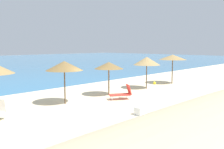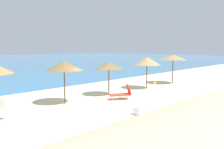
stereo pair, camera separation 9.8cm
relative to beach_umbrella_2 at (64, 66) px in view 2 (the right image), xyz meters
The scene contains 8 objects.
ground_plane 3.38m from the beach_umbrella_2, 59.69° to the right, with size 160.00×160.00×0.00m, color beige.
beach_umbrella_2 is the anchor object (origin of this frame).
beach_umbrella_3 3.67m from the beach_umbrella_2, ahead, with size 2.05×2.05×2.37m.
beach_umbrella_4 7.78m from the beach_umbrella_2, ahead, with size 2.18×2.18×2.60m.
beach_umbrella_5 11.66m from the beach_umbrella_2, ahead, with size 2.49×2.49×2.68m.
lounge_chair_2 4.19m from the beach_umbrella_2, 27.00° to the right, with size 1.51×1.27×0.97m.
beach_ball 10.39m from the beach_umbrella_2, ahead, with size 0.26×0.26×0.26m, color yellow.
cooler_box 5.31m from the beach_umbrella_2, 77.21° to the right, with size 0.45×0.31×0.41m, color white.
Camera 2 is at (-9.92, -10.10, 3.49)m, focal length 39.79 mm.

